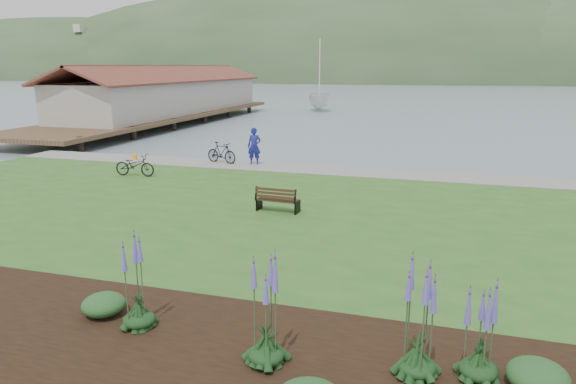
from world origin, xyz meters
name	(u,v)px	position (x,y,z in m)	size (l,w,h in m)	color
ground	(280,217)	(0.00, 0.00, 0.00)	(600.00, 600.00, 0.00)	slate
lawn	(261,228)	(0.00, -2.00, 0.20)	(34.00, 20.00, 0.40)	#2D5C20
shoreline_path	(322,170)	(0.00, 6.90, 0.42)	(34.00, 2.20, 0.03)	gray
garden_bed	(273,366)	(3.00, -9.80, 0.42)	(24.00, 4.40, 0.04)	black
far_hillside	(491,83)	(20.00, 170.00, 0.00)	(580.00, 80.00, 38.00)	#33502D
pier_pavilion	(168,95)	(-20.00, 27.52, 2.64)	(8.00, 36.00, 5.40)	#4C3826
park_bench	(277,199)	(0.14, -0.74, 0.86)	(1.52, 0.69, 0.92)	black
person	(254,143)	(-3.70, 7.34, 1.52)	(0.81, 0.56, 2.24)	navy
bicycle_a	(135,165)	(-8.01, 3.12, 0.90)	(1.93, 0.67, 1.01)	black
bicycle_b	(221,153)	(-5.48, 7.20, 0.96)	(1.85, 0.54, 1.12)	black
sailboat	(319,111)	(-9.18, 44.79, 0.00)	(10.30, 10.49, 27.16)	silver
pannier	(135,157)	(-10.41, 6.76, 0.56)	(0.19, 0.29, 0.31)	#F4A21C
echium_0	(266,314)	(2.87, -9.77, 1.35)	(0.62, 0.62, 2.22)	#133415
echium_1	(481,338)	(6.29, -9.20, 1.16)	(0.62, 0.62, 1.82)	#133415
echium_4	(137,284)	(0.11, -9.30, 1.33)	(0.62, 0.62, 2.31)	#133415
echium_5	(420,320)	(5.33, -9.40, 1.43)	(0.62, 0.62, 2.29)	#133415
shrub_0	(104,304)	(-0.86, -9.05, 0.66)	(0.87, 0.87, 0.44)	#1E4C21
shrub_2	(538,377)	(7.15, -9.26, 0.68)	(0.94, 0.94, 0.47)	#1E4C21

